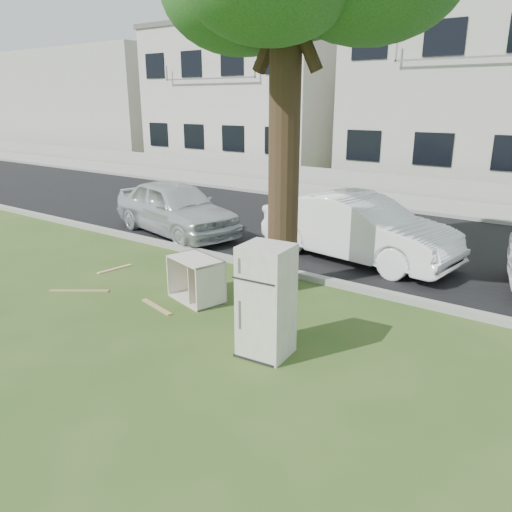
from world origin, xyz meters
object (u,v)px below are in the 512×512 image
Objects in this scene: car_center at (358,228)px; car_left at (175,207)px; fridge at (266,301)px; cabinet at (196,279)px.

car_center is 4.81m from car_left.
fridge reaches higher than car_center.
car_center is (1.26, 3.74, 0.33)m from cabinet.
cabinet is 3.97m from car_center.
fridge is at bearing -7.79° from cabinet.
cabinet is at bearing 169.10° from car_center.
car_left is at bearing 139.30° from fridge.
fridge is at bearing -162.26° from car_center.
fridge is 4.71m from car_center.
car_left reaches higher than cabinet.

